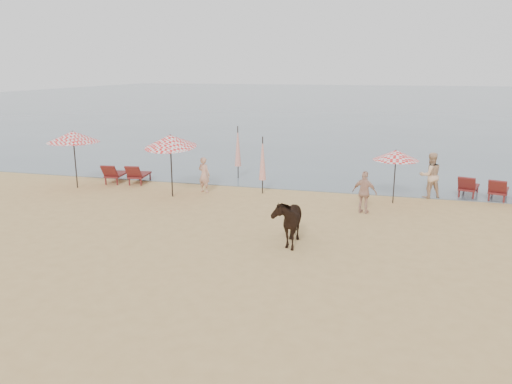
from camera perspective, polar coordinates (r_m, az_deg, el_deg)
ground at (r=13.04m, az=-5.82°, el=-9.87°), size 120.00×120.00×0.00m
sea at (r=91.37m, az=12.55°, el=10.38°), size 160.00×140.00×0.06m
lounger_cluster_left at (r=24.08m, az=-14.62°, el=2.02°), size 2.03×1.97×0.65m
lounger_cluster_right at (r=22.57m, az=25.94°, el=0.27°), size 3.31×2.46×0.65m
umbrella_open_left_a at (r=23.53m, az=-20.18°, el=5.95°), size 2.26×2.26×2.57m
umbrella_open_left_b at (r=20.84m, az=-9.77°, el=5.77°), size 2.13×2.17×2.71m
umbrella_open_right at (r=20.29m, az=15.71°, el=4.08°), size 1.77×1.77×2.16m
umbrella_closed_left at (r=24.11m, az=-2.08°, el=5.21°), size 0.31×0.31×2.57m
umbrella_closed_right at (r=21.20m, az=0.76°, el=3.82°), size 0.30×0.30×2.46m
cow at (r=15.24m, az=3.61°, el=-3.24°), size 0.99×1.86×1.51m
beachgoer_left at (r=21.68m, az=-5.95°, el=1.98°), size 0.65×0.52×1.55m
beachgoer_right_a at (r=21.81m, az=19.30°, el=1.81°), size 1.12×1.00×1.90m
beachgoer_right_b at (r=18.84m, az=12.30°, el=-0.04°), size 1.00×0.64×1.59m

